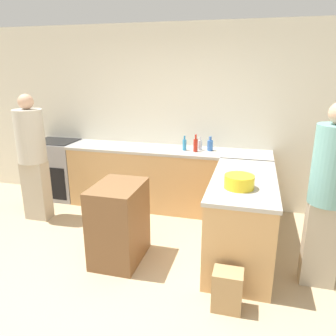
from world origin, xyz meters
TOP-DOWN VIEW (x-y plane):
  - ground_plane at (0.00, 0.00)m, footprint 14.00×14.00m
  - wall_back at (0.00, 2.40)m, footprint 8.00×0.06m
  - counter_back at (0.00, 2.08)m, footprint 3.01×0.63m
  - counter_peninsula at (1.16, 1.00)m, footprint 0.69×1.58m
  - range_oven at (-1.86, 2.08)m, footprint 0.70×0.59m
  - island_table at (-0.14, 0.58)m, footprint 0.50×0.68m
  - mixing_bowl at (1.12, 0.68)m, footprint 0.29×0.29m
  - dish_soap_bottle at (0.27, 2.06)m, footprint 0.06×0.06m
  - vinegar_bottle_clear at (0.48, 2.13)m, footprint 0.06×0.06m
  - hot_sauce_bottle at (0.44, 2.02)m, footprint 0.06×0.06m
  - water_bottle_blue at (0.63, 2.13)m, footprint 0.08×0.08m
  - person_by_range at (-1.68, 1.26)m, footprint 0.38×0.38m
  - person_at_peninsula at (1.93, 0.68)m, footprint 0.35×0.35m
  - paper_bag at (1.10, 0.07)m, footprint 0.26×0.20m

SIDE VIEW (x-z plane):
  - ground_plane at x=0.00m, z-range 0.00..0.00m
  - paper_bag at x=1.10m, z-range 0.00..0.38m
  - island_table at x=-0.14m, z-range 0.00..0.88m
  - counter_back at x=0.00m, z-range 0.00..0.94m
  - counter_peninsula at x=1.16m, z-range 0.00..0.94m
  - range_oven at x=-1.86m, z-range 0.00..0.95m
  - person_by_range at x=-1.68m, z-range 0.07..1.82m
  - person_at_peninsula at x=1.93m, z-range 0.08..1.88m
  - mixing_bowl at x=1.12m, z-range 0.94..1.07m
  - vinegar_bottle_clear at x=0.48m, z-range 0.92..1.11m
  - water_bottle_blue at x=0.63m, z-range 0.92..1.12m
  - dish_soap_bottle at x=0.27m, z-range 0.92..1.13m
  - hot_sauce_bottle at x=0.44m, z-range 0.91..1.16m
  - wall_back at x=0.00m, z-range 0.00..2.70m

